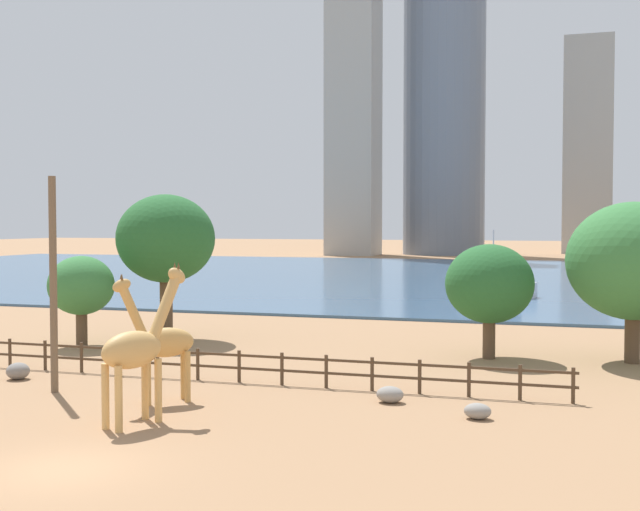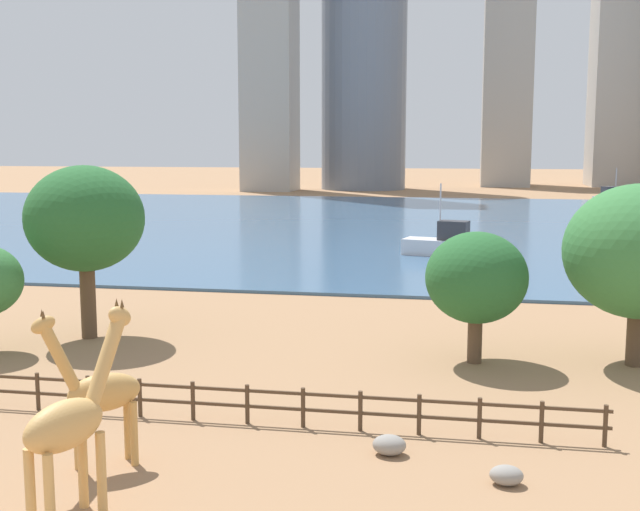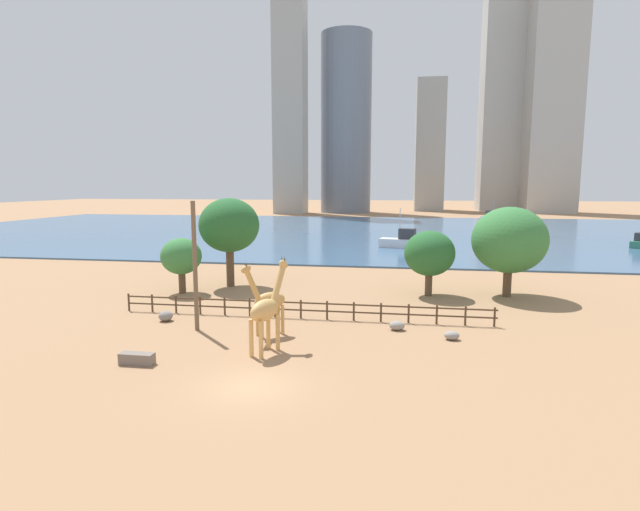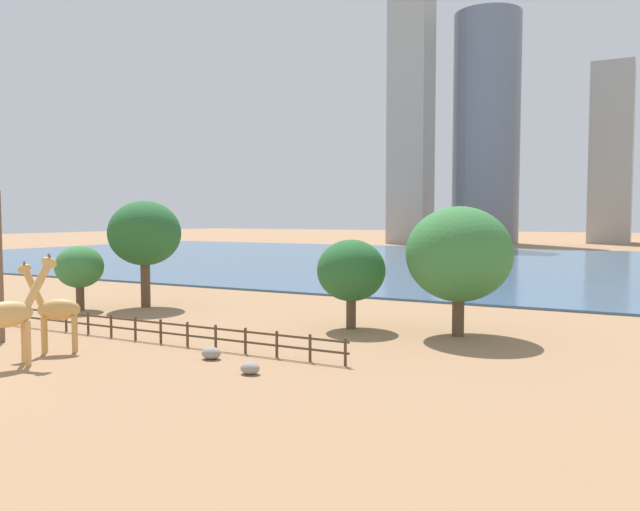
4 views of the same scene
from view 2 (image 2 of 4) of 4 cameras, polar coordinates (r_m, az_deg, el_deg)
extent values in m
plane|color=#9E7551|center=(93.00, 5.11, 2.39)|extent=(400.00, 400.00, 0.00)
cube|color=#3D6084|center=(90.02, 4.94, 2.27)|extent=(180.00, 86.00, 0.20)
cylinder|color=tan|center=(23.30, -16.50, -12.70)|extent=(0.30, 0.30, 1.85)
cylinder|color=tan|center=(23.82, -16.87, -12.25)|extent=(0.30, 0.30, 1.85)
cylinder|color=tan|center=(23.67, -13.08, -12.24)|extent=(0.30, 0.30, 1.85)
cylinder|color=tan|center=(24.18, -13.52, -11.81)|extent=(0.30, 0.30, 1.85)
ellipsoid|color=tan|center=(23.33, -15.09, -9.38)|extent=(2.07, 1.97, 1.07)
cylinder|color=tan|center=(22.74, -18.02, -6.92)|extent=(1.03, 0.97, 2.01)
ellipsoid|color=tan|center=(22.44, -19.09, -4.68)|extent=(0.80, 0.76, 0.65)
cone|color=brown|center=(22.30, -19.08, -3.94)|extent=(0.14, 0.14, 0.19)
cone|color=brown|center=(22.46, -19.18, -3.86)|extent=(0.14, 0.14, 0.19)
cylinder|color=tan|center=(21.42, -16.52, -14.25)|extent=(0.31, 0.31, 2.07)
cylinder|color=tan|center=(20.99, -15.28, -14.68)|extent=(0.31, 0.31, 2.07)
cylinder|color=tan|center=(20.46, -19.91, -15.50)|extent=(0.31, 0.31, 2.07)
cylinder|color=tan|center=(20.00, -18.68, -15.99)|extent=(0.31, 0.31, 2.07)
ellipsoid|color=tan|center=(20.21, -17.73, -11.44)|extent=(1.63, 2.47, 1.20)
cylinder|color=tan|center=(20.75, -15.00, -7.20)|extent=(0.82, 1.45, 2.20)
ellipsoid|color=tan|center=(20.89, -14.05, -4.22)|extent=(0.65, 0.95, 0.77)
cone|color=brown|center=(20.88, -14.27, -3.25)|extent=(0.14, 0.14, 0.22)
cone|color=brown|center=(20.75, -13.90, -3.31)|extent=(0.14, 0.14, 0.22)
ellipsoid|color=gray|center=(24.10, 4.95, -13.27)|extent=(0.98, 0.79, 0.59)
ellipsoid|color=gray|center=(22.65, 13.12, -14.98)|extent=(0.90, 0.71, 0.53)
cylinder|color=#4C3826|center=(29.28, -19.43, -9.10)|extent=(0.14, 0.14, 1.30)
cylinder|color=#4C3826|center=(28.42, -16.16, -9.47)|extent=(0.14, 0.14, 1.30)
cylinder|color=#4C3826|center=(27.67, -12.69, -9.83)|extent=(0.14, 0.14, 1.30)
cylinder|color=#4C3826|center=(27.02, -9.03, -10.17)|extent=(0.14, 0.14, 1.30)
cylinder|color=#4C3826|center=(26.48, -5.19, -10.48)|extent=(0.14, 0.14, 1.30)
cylinder|color=#4C3826|center=(26.06, -1.21, -10.76)|extent=(0.14, 0.14, 1.30)
cylinder|color=#4C3826|center=(25.77, 2.89, -10.99)|extent=(0.14, 0.14, 1.30)
cylinder|color=#4C3826|center=(25.61, 7.06, -11.16)|extent=(0.14, 0.14, 1.30)
cylinder|color=#4C3826|center=(25.58, 11.28, -11.28)|extent=(0.14, 0.14, 1.30)
cylinder|color=#4C3826|center=(25.68, 15.48, -11.34)|extent=(0.14, 0.14, 1.30)
cylinder|color=#4C3826|center=(25.91, 19.63, -11.34)|extent=(0.14, 0.14, 1.30)
cube|color=#4C3826|center=(26.85, -8.89, -9.26)|extent=(26.10, 0.08, 0.10)
cube|color=#4C3826|center=(27.01, -8.87, -10.32)|extent=(26.10, 0.08, 0.10)
cylinder|color=brown|center=(33.91, 10.95, -5.93)|extent=(0.60, 0.60, 1.91)
ellipsoid|color=#26602D|center=(33.38, 11.07, -1.54)|extent=(4.18, 4.18, 3.76)
cylinder|color=brown|center=(38.86, -16.16, -3.17)|extent=(0.71, 0.71, 3.44)
ellipsoid|color=#26602D|center=(38.32, -16.38, 2.55)|extent=(5.42, 5.42, 4.88)
cylinder|color=brown|center=(35.25, 21.49, -5.48)|extent=(0.68, 0.68, 2.31)
ellipsoid|color=#387A3D|center=(34.62, 21.79, 0.28)|extent=(6.05, 6.05, 5.44)
cube|color=silver|center=(64.22, 8.77, 0.57)|extent=(6.68, 3.72, 1.26)
cube|color=#333338|center=(63.85, 9.48, 1.77)|extent=(2.57, 2.02, 1.52)
cylinder|color=silver|center=(64.00, 8.55, 3.11)|extent=(0.15, 0.15, 4.42)
cube|color=silver|center=(124.54, 20.14, 3.71)|extent=(6.12, 4.87, 1.18)
cube|color=#333338|center=(123.98, 19.91, 4.31)|extent=(2.54, 2.31, 1.41)
cylinder|color=silver|center=(124.59, 20.30, 4.93)|extent=(0.16, 0.16, 4.11)
cylinder|color=slate|center=(161.30, 3.17, 14.99)|extent=(16.60, 16.60, 57.39)
cube|color=#ADA89E|center=(177.39, 13.16, 12.19)|extent=(9.93, 15.62, 45.30)
camera|label=1|loc=(7.38, 153.67, -27.46)|focal=45.00mm
camera|label=3|loc=(9.15, -156.97, -6.15)|focal=28.00mm
camera|label=4|loc=(16.55, 104.12, -9.57)|focal=35.00mm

